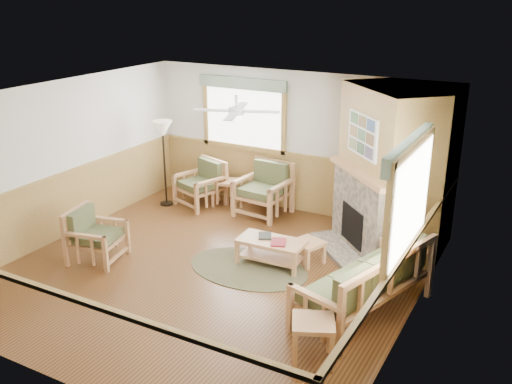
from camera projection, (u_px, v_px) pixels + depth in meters
The scene contains 24 objects.
floor at pixel (212, 272), 8.79m from camera, with size 6.00×6.00×0.01m, color #553217.
ceiling at pixel (206, 97), 7.87m from camera, with size 6.00×6.00×0.01m, color white.
wall_back at pixel (295, 143), 10.80m from camera, with size 6.00×0.02×2.70m, color white.
wall_front at pixel (50, 275), 5.85m from camera, with size 6.00×0.02×2.70m, color white.
wall_left at pixel (61, 161), 9.68m from camera, with size 0.02×6.00×2.70m, color white.
wall_right at pixel (415, 228), 6.98m from camera, with size 0.02×6.00×2.70m, color white.
wainscot at pixel (211, 239), 8.60m from camera, with size 6.00×6.00×1.10m, color #A37F42, non-canonical shape.
fireplace at pixel (387, 172), 9.10m from camera, with size 2.20×2.20×2.70m, color #A37F42, non-canonical shape.
window_back at pixel (244, 76), 10.87m from camera, with size 1.90×0.16×1.50m, color white, non-canonical shape.
window_right at pixel (417, 138), 6.43m from camera, with size 0.16×1.90×1.50m, color white, non-canonical shape.
ceiling_fan at pixel (236, 98), 8.00m from camera, with size 1.24×1.24×0.36m, color white, non-canonical shape.
sofa at pixel (364, 281), 7.51m from camera, with size 0.86×2.10×0.96m, color tan, non-canonical shape.
armchair_back_left at pixel (200, 184), 11.32m from camera, with size 0.80×0.80×0.90m, color tan, non-canonical shape.
armchair_back_right at pixel (263, 190), 10.83m from camera, with size 0.89×0.89×1.00m, color tan, non-canonical shape.
armchair_left at pixel (97, 235), 9.02m from camera, with size 0.76×0.76×0.85m, color tan, non-canonical shape.
coffee_table at pixel (271, 252), 8.94m from camera, with size 1.05×0.53×0.42m, color tan, non-canonical shape.
end_table_chairs at pixel (225, 192), 11.39m from camera, with size 0.46×0.45×0.52m, color tan, non-canonical shape.
end_table_sofa at pixel (313, 341), 6.59m from camera, with size 0.49×0.47×0.55m, color tan, non-canonical shape.
footstool at pixel (307, 252), 8.98m from camera, with size 0.44×0.44×0.38m, color tan, non-canonical shape.
braided_rug at pixel (248, 268), 8.87m from camera, with size 1.95×1.95×0.01m, color #49472E.
floor_lamp_left at pixel (164, 163), 11.22m from camera, with size 0.39×0.39×1.72m, color black, non-canonical shape.
floor_lamp_right at pixel (398, 226), 8.18m from camera, with size 0.41×0.41×1.80m, color black, non-canonical shape.
book_red at pixel (279, 241), 8.75m from camera, with size 0.22×0.30×0.03m, color maroon.
book_dark at pixel (265, 235), 8.99m from camera, with size 0.20×0.27×0.03m, color black.
Camera 1 is at (4.36, -6.56, 4.13)m, focal length 40.00 mm.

